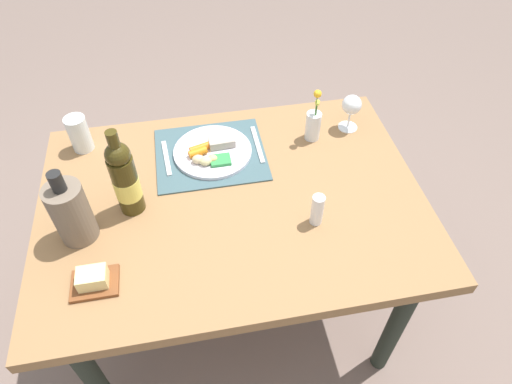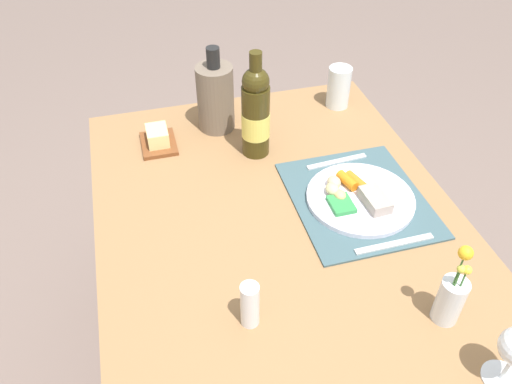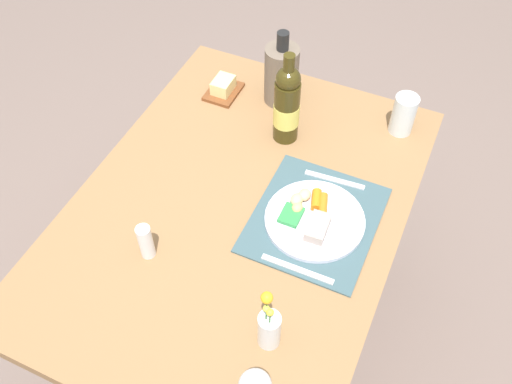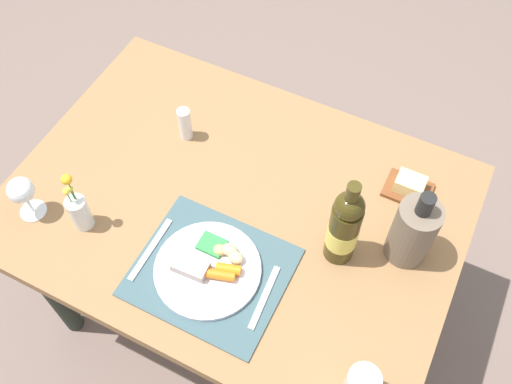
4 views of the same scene
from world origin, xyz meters
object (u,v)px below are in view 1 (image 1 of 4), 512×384
Objects in this scene: dinner_plate at (212,151)px; knife at (167,158)px; wine_bottle at (125,179)px; dining_table at (233,214)px; water_tumbler at (80,136)px; butter_dish at (93,280)px; wine_glass at (352,106)px; salt_shaker at (317,210)px; flower_vase at (313,124)px; fork at (257,144)px; cooler_bottle at (71,212)px.

knife is (0.16, -0.01, -0.01)m from dinner_plate.
knife is 0.27m from wine_bottle.
dinner_plate is (0.04, -0.21, 0.11)m from dining_table.
water_tumbler reaches higher than butter_dish.
butter_dish is (0.91, 0.53, -0.08)m from wine_glass.
salt_shaker is at bearing 127.70° from dinner_plate.
salt_shaker is (-0.73, 0.49, -0.00)m from water_tumbler.
wine_bottle is at bearing 17.88° from wine_glass.
fork is at bearing 2.33° from flower_vase.
flower_vase is at bearing -160.88° from wine_bottle.
knife is 0.58m from salt_shaker.
wine_bottle reaches higher than dinner_plate.
butter_dish is (0.55, 0.49, 0.01)m from fork.
flower_vase is (-0.81, -0.31, -0.04)m from cooler_bottle.
water_tumbler is at bearing -83.16° from butter_dish.
butter_dish is (-0.05, 0.19, -0.08)m from cooler_bottle.
dinner_plate reaches higher than dining_table.
butter_dish reaches higher than dinner_plate.
flower_vase is 1.91× the size of salt_shaker.
wine_bottle is 2.19× the size of wine_glass.
dining_table is 0.28m from fork.
salt_shaker is (-0.28, 0.36, 0.04)m from dinner_plate.
cooler_bottle reaches higher than wine_glass.
wine_glass is (-0.52, -0.06, 0.08)m from dinner_plate.
flower_vase is (-0.65, -0.23, -0.07)m from wine_bottle.
dining_table is at bearing -31.74° from salt_shaker.
wine_bottle is (0.45, 0.22, 0.12)m from fork.
salt_shaker is (-0.66, -0.11, 0.03)m from butter_dish.
wine_bottle is 0.84m from wine_glass.
flower_vase is at bearing -175.81° from dinner_plate.
water_tumbler is 0.94× the size of wine_glass.
cooler_bottle is at bearing 20.83° from flower_vase.
dinner_plate is at bearing -129.33° from butter_dish.
cooler_bottle reaches higher than fork.
flower_vase reaches higher than knife.
dining_table is 5.84× the size of flower_vase.
flower_vase is (0.15, 0.03, -0.03)m from wine_glass.
dining_table is 9.36× the size of water_tumbler.
butter_dish is (-0.07, 0.59, -0.04)m from water_tumbler.
wine_bottle is at bearing -152.46° from cooler_bottle.
butter_dish is 1.16× the size of salt_shaker.
fork is 0.68m from cooler_bottle.
flower_vase is at bearing 12.27° from wine_glass.
knife is 0.69m from wine_glass.
cooler_bottle is at bearing 27.54° from wine_bottle.
knife is at bearing -47.48° from dining_table.
knife is at bearing -2.19° from dinner_plate.
knife is at bearing -133.58° from cooler_bottle.
wine_bottle is 2.33× the size of water_tumbler.
butter_dish is at bearing 33.17° from flower_vase.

